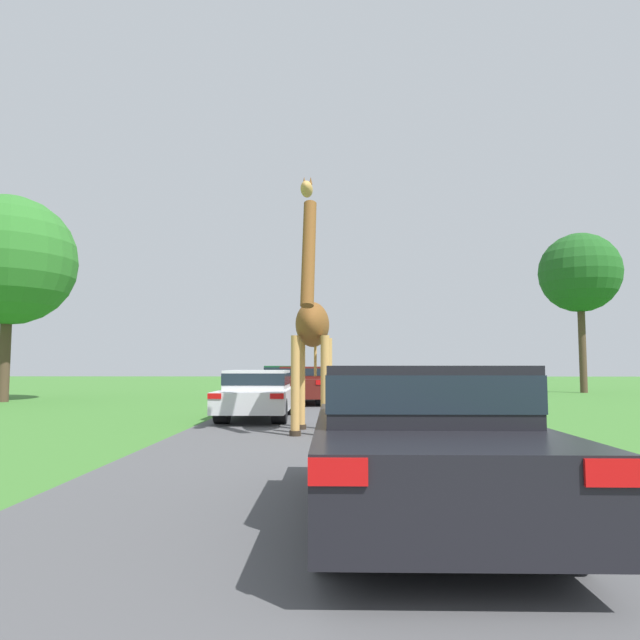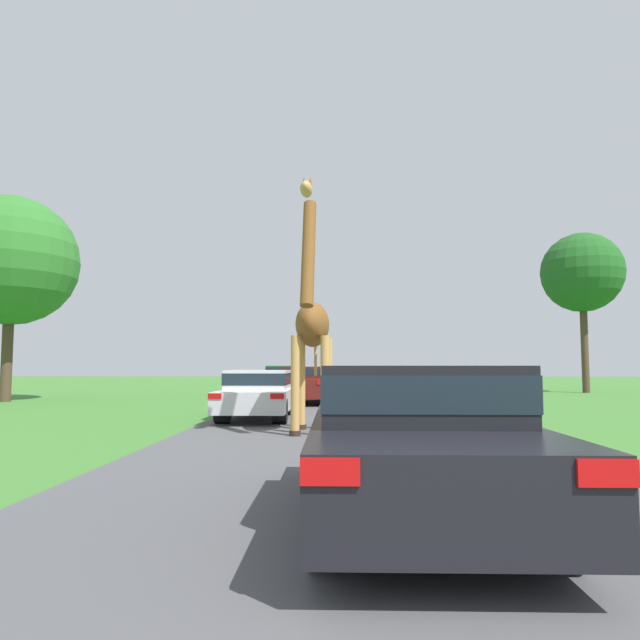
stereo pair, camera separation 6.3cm
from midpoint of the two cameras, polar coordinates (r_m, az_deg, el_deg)
road at (r=29.69m, az=2.67°, el=-7.41°), size 7.91×120.00×0.00m
giraffe_near_road at (r=12.49m, az=-0.66°, el=-0.64°), size 0.92×2.70×5.27m
car_lead_maroon at (r=5.72m, az=9.72°, el=-11.38°), size 1.95×4.50×1.45m
car_queue_right at (r=22.51m, az=-1.54°, el=-6.37°), size 1.82×4.52×1.43m
car_queue_left at (r=26.66m, az=6.26°, el=-6.13°), size 1.93×4.13×1.38m
car_far_ahead at (r=28.83m, az=-3.55°, el=-5.93°), size 1.83×4.52×1.46m
car_verge_right at (r=15.97m, az=-6.08°, el=-7.23°), size 1.82×4.43×1.33m
tree_left_edge at (r=34.68m, az=24.77°, el=4.28°), size 4.37×4.37×8.78m
tree_centre_back at (r=26.97m, az=-28.44°, el=5.22°), size 5.37×5.37×8.50m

